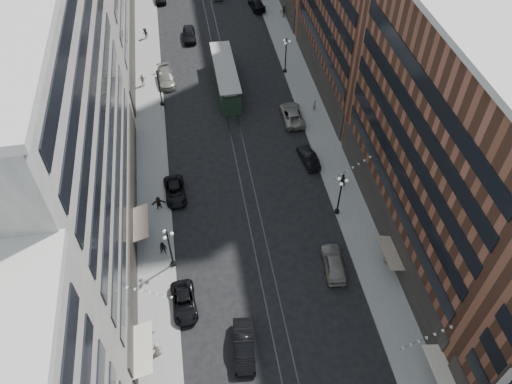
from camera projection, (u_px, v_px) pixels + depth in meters
ground at (224, 79)px, 73.49m from camera, size 220.00×220.00×0.00m
sidewalk_west at (147, 49)px, 78.88m from camera, size 4.00×180.00×0.15m
sidewalk_east at (283, 37)px, 81.39m from camera, size 4.00×180.00×0.15m
rail_west at (212, 43)px, 80.11m from camera, size 0.12×180.00×0.02m
rail_east at (220, 43)px, 80.27m from camera, size 0.12×180.00×0.02m
building_west_mid at (60, 138)px, 43.19m from camera, size 8.00×36.00×28.00m
building_east_mid at (448, 149)px, 45.18m from camera, size 8.00×30.00×24.00m
lamppost_sw_far at (170, 247)px, 48.72m from camera, size 1.03×1.14×5.52m
lamppost_sw_mid at (159, 87)px, 66.82m from camera, size 1.03×1.14×5.52m
lamppost_se_far at (340, 194)px, 53.50m from camera, size 1.03×1.14×5.52m
lamppost_se_mid at (286, 54)px, 72.27m from camera, size 1.03×1.14×5.52m
streetcar at (225, 78)px, 70.64m from camera, size 2.92×13.20×3.65m
car_2 at (184, 302)px, 47.30m from camera, size 2.49×4.98×1.36m
car_4 at (334, 263)px, 50.16m from camera, size 2.52×5.25×1.73m
car_5 at (244, 346)px, 44.14m from camera, size 2.34×5.39×1.72m
pedestrian_1 at (157, 349)px, 43.77m from camera, size 0.91×0.57×1.75m
pedestrian_2 at (163, 248)px, 51.20m from camera, size 0.95×0.74×1.73m
pedestrian_4 at (386, 258)px, 50.36m from camera, size 0.51×1.06×1.79m
car_7 at (175, 191)px, 57.10m from camera, size 2.56×5.06×1.37m
car_8 at (166, 77)px, 72.29m from camera, size 2.73×5.71×1.60m
car_10 at (309, 158)px, 60.86m from camera, size 2.13×4.64×1.47m
car_11 at (292, 115)px, 66.45m from camera, size 2.76×5.82×1.61m
car_12 at (257, 4)px, 87.51m from camera, size 2.70×5.58×1.56m
car_13 at (189, 34)px, 80.43m from camera, size 2.09×5.02×1.70m
pedestrian_5 at (159, 203)px, 55.45m from camera, size 1.64×0.60×1.73m
pedestrian_6 at (143, 80)px, 71.40m from camera, size 1.12×0.56×1.87m
pedestrian_7 at (342, 180)px, 57.97m from camera, size 0.88×0.61×1.65m
pedestrian_8 at (314, 105)px, 67.55m from camera, size 0.75×0.71×1.73m
pedestrian_9 at (284, 11)px, 85.09m from camera, size 1.35×0.93×1.93m
pedestrian_extra_1 at (145, 33)px, 80.32m from camera, size 1.18×1.04×1.74m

